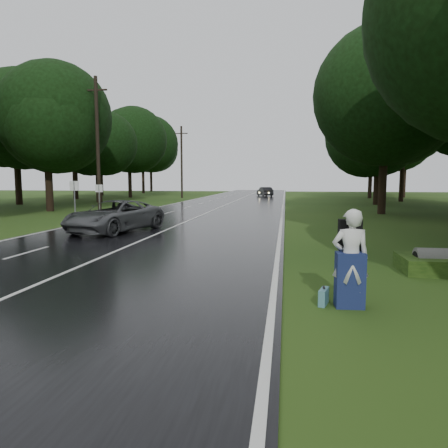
# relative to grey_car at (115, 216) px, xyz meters

# --- Properties ---
(ground) EXTENTS (160.00, 160.00, 0.00)m
(ground) POSITION_rel_grey_car_xyz_m (2.32, -8.00, -0.82)
(ground) COLOR #2A4615
(ground) RESTS_ON ground
(road) EXTENTS (12.00, 140.00, 0.04)m
(road) POSITION_rel_grey_car_xyz_m (2.32, 12.00, -0.80)
(road) COLOR black
(road) RESTS_ON ground
(lane_center) EXTENTS (0.12, 140.00, 0.01)m
(lane_center) POSITION_rel_grey_car_xyz_m (2.32, 12.00, -0.77)
(lane_center) COLOR silver
(lane_center) RESTS_ON road
(grey_car) EXTENTS (4.00, 6.08, 1.55)m
(grey_car) POSITION_rel_grey_car_xyz_m (0.00, 0.00, 0.00)
(grey_car) COLOR #484A4D
(grey_car) RESTS_ON road
(far_car) EXTENTS (2.85, 4.53, 1.41)m
(far_car) POSITION_rel_grey_car_xyz_m (5.16, 44.33, -0.07)
(far_car) COLOR black
(far_car) RESTS_ON road
(hitchhiker) EXTENTS (0.77, 0.70, 2.04)m
(hitchhiker) POSITION_rel_grey_car_xyz_m (9.68, -10.57, 0.13)
(hitchhiker) COLOR silver
(hitchhiker) RESTS_ON ground
(suitcase) EXTENTS (0.27, 0.50, 0.34)m
(suitcase) POSITION_rel_grey_car_xyz_m (9.18, -10.50, -0.65)
(suitcase) COLOR teal
(suitcase) RESTS_ON ground
(culvert) EXTENTS (1.39, 0.69, 0.69)m
(culvert) POSITION_rel_grey_car_xyz_m (12.73, -6.95, -0.82)
(culvert) COLOR slate
(culvert) RESTS_ON ground
(utility_pole_mid) EXTENTS (1.80, 0.28, 10.50)m
(utility_pole_mid) POSITION_rel_grey_car_xyz_m (-6.18, 11.28, -0.82)
(utility_pole_mid) COLOR black
(utility_pole_mid) RESTS_ON ground
(utility_pole_far) EXTENTS (1.80, 0.28, 10.01)m
(utility_pole_far) POSITION_rel_grey_car_xyz_m (-6.18, 37.23, -0.82)
(utility_pole_far) COLOR black
(utility_pole_far) RESTS_ON ground
(road_sign_a) EXTENTS (0.61, 0.10, 2.53)m
(road_sign_a) POSITION_rel_grey_car_xyz_m (-4.88, 5.08, -0.82)
(road_sign_a) COLOR white
(road_sign_a) RESTS_ON ground
(road_sign_b) EXTENTS (0.54, 0.10, 2.26)m
(road_sign_b) POSITION_rel_grey_car_xyz_m (-4.88, 8.54, -0.82)
(road_sign_b) COLOR white
(road_sign_b) RESTS_ON ground
(tree_left_d) EXTENTS (8.18, 8.18, 12.78)m
(tree_left_d) POSITION_rel_grey_car_xyz_m (-10.96, 12.12, -0.82)
(tree_left_d) COLOR black
(tree_left_d) RESTS_ON ground
(tree_left_e) EXTENTS (7.58, 7.58, 11.85)m
(tree_left_e) POSITION_rel_grey_car_xyz_m (-12.93, 25.33, -0.82)
(tree_left_e) COLOR black
(tree_left_e) RESTS_ON ground
(tree_left_f) EXTENTS (9.09, 9.09, 14.20)m
(tree_left_f) POSITION_rel_grey_car_xyz_m (-14.17, 37.96, -0.82)
(tree_left_f) COLOR black
(tree_left_f) RESTS_ON ground
(tree_right_d) EXTENTS (9.37, 9.37, 14.65)m
(tree_right_d) POSITION_rel_grey_car_xyz_m (15.61, 13.43, -0.82)
(tree_right_d) COLOR black
(tree_right_d) RESTS_ON ground
(tree_right_e) EXTENTS (7.50, 7.50, 11.72)m
(tree_right_e) POSITION_rel_grey_car_xyz_m (17.72, 25.40, -0.82)
(tree_right_e) COLOR black
(tree_right_e) RESTS_ON ground
(tree_right_f) EXTENTS (8.55, 8.55, 13.36)m
(tree_right_f) POSITION_rel_grey_car_xyz_m (20.07, 40.88, -0.82)
(tree_right_f) COLOR black
(tree_right_f) RESTS_ON ground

